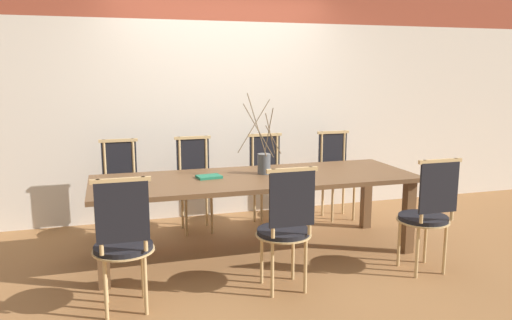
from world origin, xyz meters
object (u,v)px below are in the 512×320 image
(vase_centerpiece, at_px, (264,162))
(chair_near_center, at_px, (428,212))
(dining_table, at_px, (256,185))
(chair_far_center, at_px, (268,176))
(book_stack, at_px, (209,177))

(vase_centerpiece, bearing_deg, chair_near_center, -40.00)
(dining_table, xyz_separation_m, chair_near_center, (1.21, -0.84, -0.12))
(chair_near_center, bearing_deg, chair_far_center, 116.08)
(chair_near_center, relative_size, vase_centerpiece, 1.32)
(chair_far_center, bearing_deg, vase_centerpiece, 69.11)
(dining_table, xyz_separation_m, book_stack, (-0.42, 0.06, 0.09))
(chair_far_center, relative_size, vase_centerpiece, 1.32)
(dining_table, height_order, book_stack, book_stack)
(chair_near_center, bearing_deg, vase_centerpiece, 140.00)
(chair_near_center, height_order, book_stack, chair_near_center)
(dining_table, height_order, vase_centerpiece, vase_centerpiece)
(book_stack, bearing_deg, chair_far_center, 44.12)
(vase_centerpiece, bearing_deg, dining_table, -138.69)
(dining_table, height_order, chair_far_center, chair_far_center)
(dining_table, bearing_deg, book_stack, 172.26)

